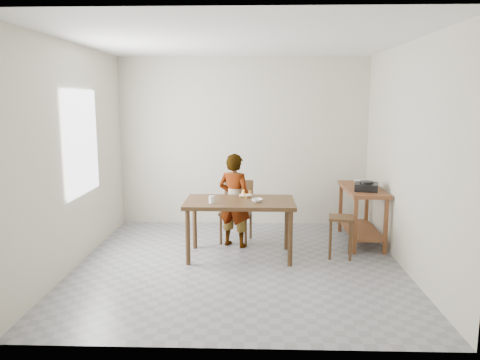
{
  "coord_description": "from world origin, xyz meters",
  "views": [
    {
      "loc": [
        0.19,
        -5.56,
        2.02
      ],
      "look_at": [
        0.0,
        0.4,
        1.0
      ],
      "focal_mm": 35.0,
      "sensor_mm": 36.0,
      "label": 1
    }
  ],
  "objects_px": {
    "dining_table": "(240,229)",
    "stool": "(340,237)",
    "prep_counter": "(361,215)",
    "dining_chair": "(236,212)",
    "child": "(234,200)"
  },
  "relations": [
    {
      "from": "dining_chair",
      "to": "child",
      "type": "bearing_deg",
      "value": -82.54
    },
    {
      "from": "stool",
      "to": "dining_table",
      "type": "bearing_deg",
      "value": -179.0
    },
    {
      "from": "prep_counter",
      "to": "dining_chair",
      "type": "height_order",
      "value": "dining_chair"
    },
    {
      "from": "dining_table",
      "to": "prep_counter",
      "type": "bearing_deg",
      "value": 22.15
    },
    {
      "from": "child",
      "to": "prep_counter",
      "type": "bearing_deg",
      "value": -147.95
    },
    {
      "from": "dining_table",
      "to": "stool",
      "type": "height_order",
      "value": "dining_table"
    },
    {
      "from": "prep_counter",
      "to": "dining_chair",
      "type": "xyz_separation_m",
      "value": [
        -1.8,
        -0.03,
        0.04
      ]
    },
    {
      "from": "prep_counter",
      "to": "dining_table",
      "type": "bearing_deg",
      "value": -157.85
    },
    {
      "from": "prep_counter",
      "to": "stool",
      "type": "height_order",
      "value": "prep_counter"
    },
    {
      "from": "child",
      "to": "dining_chair",
      "type": "xyz_separation_m",
      "value": [
        0.01,
        0.22,
        -0.22
      ]
    },
    {
      "from": "dining_table",
      "to": "stool",
      "type": "relative_size",
      "value": 2.57
    },
    {
      "from": "prep_counter",
      "to": "dining_chair",
      "type": "bearing_deg",
      "value": -179.13
    },
    {
      "from": "dining_table",
      "to": "child",
      "type": "height_order",
      "value": "child"
    },
    {
      "from": "dining_table",
      "to": "stool",
      "type": "bearing_deg",
      "value": 1.0
    },
    {
      "from": "prep_counter",
      "to": "child",
      "type": "distance_m",
      "value": 1.84
    }
  ]
}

